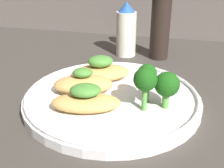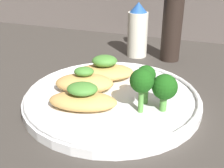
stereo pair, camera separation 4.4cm
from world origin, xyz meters
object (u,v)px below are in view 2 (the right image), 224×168
(sauce_bottle, at_px, (138,31))
(pepper_grinder, at_px, (172,22))
(plate, at_px, (112,97))
(broccoli_bunch, at_px, (153,83))

(sauce_bottle, relative_size, pepper_grinder, 0.66)
(plate, bearing_deg, broccoli_bunch, -16.48)
(broccoli_bunch, xyz_separation_m, sauce_bottle, (-0.10, 0.26, 0.00))
(plate, height_order, broccoli_bunch, broccoli_bunch)
(sauce_bottle, bearing_deg, broccoli_bunch, -69.67)
(broccoli_bunch, bearing_deg, plate, 163.52)
(broccoli_bunch, bearing_deg, pepper_grinder, 94.05)
(sauce_bottle, height_order, pepper_grinder, pepper_grinder)
(broccoli_bunch, bearing_deg, sauce_bottle, 110.33)
(broccoli_bunch, xyz_separation_m, pepper_grinder, (-0.02, 0.26, 0.03))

